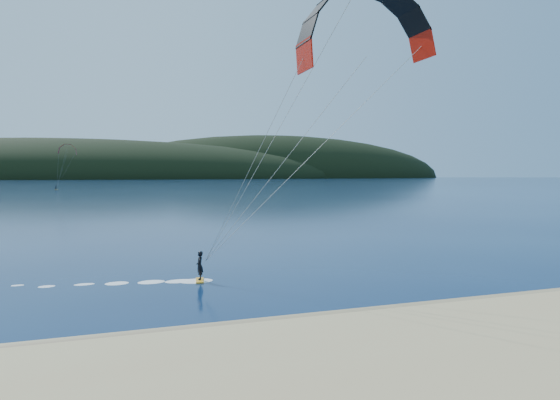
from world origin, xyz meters
The scene contains 5 objects.
ground centered at (0.00, 0.00, 0.00)m, with size 1800.00×1800.00×0.00m, color #081A3D.
wet_sand centered at (0.00, 4.50, 0.05)m, with size 220.00×2.50×0.10m.
headland centered at (0.63, 745.28, 0.00)m, with size 1200.00×310.00×140.00m.
kitesurfer_near centered at (5.68, 8.94, 12.08)m, with size 22.45×8.70×15.46m.
kitesurfer_far centered at (-22.64, 205.90, 14.92)m, with size 9.16×5.51×17.16m.
Camera 1 is at (-6.80, -14.59, 6.36)m, focal length 31.65 mm.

